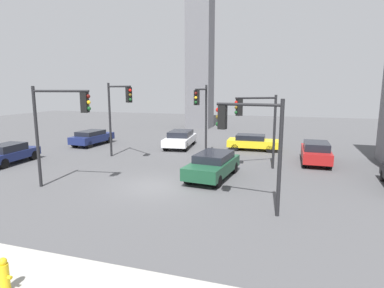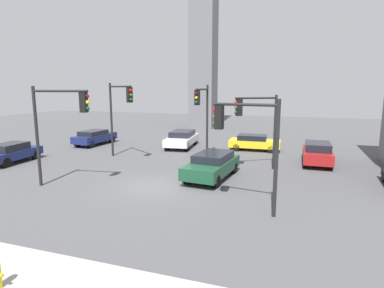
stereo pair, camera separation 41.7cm
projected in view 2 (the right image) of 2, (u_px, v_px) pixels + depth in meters
ground_plane at (155, 186)px, 16.88m from camera, size 90.54×90.54×0.00m
traffic_light_0 at (60, 116)px, 16.09m from camera, size 3.07×0.68×5.23m
traffic_light_1 at (257, 117)px, 19.50m from camera, size 2.39×1.72×4.71m
traffic_light_2 at (203, 108)px, 22.78m from camera, size 0.32×2.86×5.36m
traffic_light_3 at (120, 105)px, 22.47m from camera, size 2.98×2.12×5.49m
traffic_light_4 at (246, 133)px, 12.87m from camera, size 2.79×0.61×4.72m
car_0 at (95, 137)px, 29.01m from camera, size 2.04×4.42×1.34m
car_2 at (12, 152)px, 22.00m from camera, size 1.93×4.02×1.39m
car_3 at (182, 138)px, 27.87m from camera, size 2.52×4.98×1.41m
car_4 at (317, 153)px, 21.65m from camera, size 1.82×4.34×1.50m
car_5 at (212, 165)px, 18.27m from camera, size 2.41×4.82×1.45m
car_6 at (254, 142)px, 26.44m from camera, size 4.19×1.98×1.29m
skyline_tower at (204, 18)px, 39.43m from camera, size 3.04×3.04×27.44m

